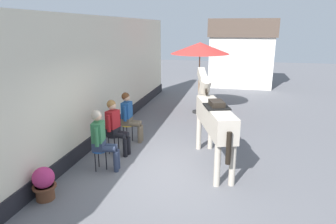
{
  "coord_description": "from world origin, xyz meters",
  "views": [
    {
      "loc": [
        1.2,
        -5.93,
        3.12
      ],
      "look_at": [
        -0.4,
        1.2,
        1.05
      ],
      "focal_mm": 32.38,
      "sensor_mm": 36.0,
      "label": 1
    }
  ],
  "objects_px": {
    "seated_visitor_near": "(101,137)",
    "seated_visitor_far": "(129,114)",
    "cafe_parasol": "(200,49)",
    "flower_planter_near": "(44,183)",
    "saddled_horse_center": "(213,116)",
    "spare_stool_white": "(229,116)",
    "seated_visitor_middle": "(115,124)"
  },
  "relations": [
    {
      "from": "seated_visitor_middle",
      "to": "spare_stool_white",
      "type": "bearing_deg",
      "value": 44.59
    },
    {
      "from": "saddled_horse_center",
      "to": "seated_visitor_near",
      "type": "bearing_deg",
      "value": -158.78
    },
    {
      "from": "seated_visitor_far",
      "to": "spare_stool_white",
      "type": "height_order",
      "value": "seated_visitor_far"
    },
    {
      "from": "cafe_parasol",
      "to": "flower_planter_near",
      "type": "bearing_deg",
      "value": -107.34
    },
    {
      "from": "seated_visitor_far",
      "to": "seated_visitor_near",
      "type": "bearing_deg",
      "value": -89.56
    },
    {
      "from": "seated_visitor_near",
      "to": "seated_visitor_far",
      "type": "bearing_deg",
      "value": 90.44
    },
    {
      "from": "saddled_horse_center",
      "to": "flower_planter_near",
      "type": "relative_size",
      "value": 4.52
    },
    {
      "from": "seated_visitor_near",
      "to": "seated_visitor_far",
      "type": "height_order",
      "value": "same"
    },
    {
      "from": "seated_visitor_near",
      "to": "seated_visitor_middle",
      "type": "distance_m",
      "value": 0.92
    },
    {
      "from": "seated_visitor_middle",
      "to": "flower_planter_near",
      "type": "xyz_separation_m",
      "value": [
        -0.49,
        -2.29,
        -0.44
      ]
    },
    {
      "from": "seated_visitor_near",
      "to": "spare_stool_white",
      "type": "relative_size",
      "value": 3.02
    },
    {
      "from": "flower_planter_near",
      "to": "seated_visitor_far",
      "type": "bearing_deg",
      "value": 80.62
    },
    {
      "from": "seated_visitor_far",
      "to": "spare_stool_white",
      "type": "bearing_deg",
      "value": 33.39
    },
    {
      "from": "seated_visitor_far",
      "to": "cafe_parasol",
      "type": "xyz_separation_m",
      "value": [
        1.52,
        3.34,
        1.59
      ]
    },
    {
      "from": "saddled_horse_center",
      "to": "cafe_parasol",
      "type": "height_order",
      "value": "cafe_parasol"
    },
    {
      "from": "seated_visitor_far",
      "to": "saddled_horse_center",
      "type": "xyz_separation_m",
      "value": [
        2.37,
        -0.91,
        0.38
      ]
    },
    {
      "from": "seated_visitor_middle",
      "to": "cafe_parasol",
      "type": "height_order",
      "value": "cafe_parasol"
    },
    {
      "from": "seated_visitor_near",
      "to": "spare_stool_white",
      "type": "distance_m",
      "value": 4.48
    },
    {
      "from": "seated_visitor_middle",
      "to": "cafe_parasol",
      "type": "bearing_deg",
      "value": 69.92
    },
    {
      "from": "saddled_horse_center",
      "to": "seated_visitor_far",
      "type": "bearing_deg",
      "value": 158.93
    },
    {
      "from": "saddled_horse_center",
      "to": "cafe_parasol",
      "type": "distance_m",
      "value": 4.51
    },
    {
      "from": "seated_visitor_far",
      "to": "spare_stool_white",
      "type": "xyz_separation_m",
      "value": [
        2.67,
        1.76,
        -0.38
      ]
    },
    {
      "from": "seated_visitor_middle",
      "to": "spare_stool_white",
      "type": "distance_m",
      "value": 3.83
    },
    {
      "from": "saddled_horse_center",
      "to": "flower_planter_near",
      "type": "height_order",
      "value": "saddled_horse_center"
    },
    {
      "from": "cafe_parasol",
      "to": "spare_stool_white",
      "type": "distance_m",
      "value": 2.77
    },
    {
      "from": "seated_visitor_middle",
      "to": "seated_visitor_far",
      "type": "relative_size",
      "value": 1.0
    },
    {
      "from": "cafe_parasol",
      "to": "seated_visitor_far",
      "type": "bearing_deg",
      "value": -114.39
    },
    {
      "from": "seated_visitor_far",
      "to": "flower_planter_near",
      "type": "xyz_separation_m",
      "value": [
        -0.53,
        -3.2,
        -0.44
      ]
    },
    {
      "from": "seated_visitor_near",
      "to": "cafe_parasol",
      "type": "relative_size",
      "value": 0.54
    },
    {
      "from": "seated_visitor_middle",
      "to": "saddled_horse_center",
      "type": "bearing_deg",
      "value": -0.04
    },
    {
      "from": "seated_visitor_middle",
      "to": "saddled_horse_center",
      "type": "relative_size",
      "value": 0.48
    },
    {
      "from": "seated_visitor_middle",
      "to": "flower_planter_near",
      "type": "distance_m",
      "value": 2.38
    }
  ]
}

